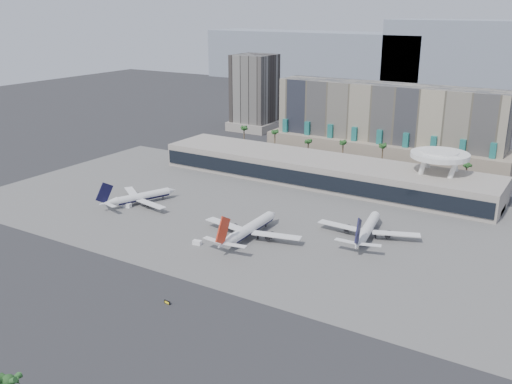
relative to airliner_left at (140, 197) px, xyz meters
The scene contains 14 objects.
ground 66.38m from the airliner_left, 34.62° to the right, with size 900.00×900.00×0.00m, color #232326.
apron_pad 57.33m from the airliner_left, 17.62° to the left, with size 260.00×130.00×0.06m, color #5B5B59.
mountain_ridge 440.92m from the airliner_left, 79.21° to the left, with size 680.00×60.00×70.00m.
hotel 151.82m from the airliner_left, 64.73° to the left, with size 140.00×30.00×42.00m.
office_tower 168.44m from the airliner_left, 103.99° to the left, with size 30.00×30.00×52.00m.
terminal 90.53m from the airliner_left, 52.91° to the left, with size 170.00×32.50×14.50m.
saucer_structure 135.53m from the airliner_left, 35.56° to the left, with size 26.00×26.00×21.89m.
palm_row 123.94m from the airliner_left, 60.17° to the left, with size 157.80×2.80×13.10m.
airliner_left is the anchor object (origin of this frame).
airliner_centre 62.43m from the airliner_left, ahead, with size 41.56×42.77×14.76m.
airliner_right 101.31m from the airliner_left, ahead, with size 39.01×40.45×14.04m.
service_vehicle_a 6.93m from the airliner_left, 106.94° to the right, with size 4.09×2.00×2.00m, color white.
service_vehicle_b 54.08m from the airliner_left, 24.86° to the right, with size 3.19×1.82×1.64m, color white.
taxiway_sign 92.45m from the airliner_left, 42.53° to the right, with size 2.36×0.59×1.06m.
Camera 1 is at (114.54, -138.74, 84.42)m, focal length 40.00 mm.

